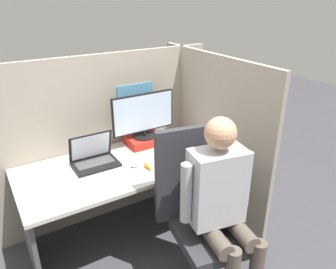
% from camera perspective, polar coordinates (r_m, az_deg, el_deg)
% --- Properties ---
extents(ground_plane, '(12.00, 12.00, 0.00)m').
position_cam_1_polar(ground_plane, '(2.72, -3.53, -21.54)').
color(ground_plane, '#3D3D42').
extents(cubicle_panel_back, '(2.07, 0.05, 1.48)m').
position_cam_1_polar(cubicle_panel_back, '(2.89, -11.25, -1.00)').
color(cubicle_panel_back, gray).
rests_on(cubicle_panel_back, ground).
extents(cubicle_panel_right, '(0.04, 1.41, 1.48)m').
position_cam_1_polar(cubicle_panel_right, '(2.88, 7.48, -0.91)').
color(cubicle_panel_right, gray).
rests_on(cubicle_panel_right, ground).
extents(desk, '(1.57, 0.76, 0.70)m').
position_cam_1_polar(desk, '(2.65, -7.76, -8.15)').
color(desk, beige).
rests_on(desk, ground).
extents(paper_box, '(0.30, 0.24, 0.07)m').
position_cam_1_polar(paper_box, '(2.86, -4.14, -0.98)').
color(paper_box, red).
rests_on(paper_box, desk).
extents(monitor, '(0.56, 0.20, 0.38)m').
position_cam_1_polar(monitor, '(2.77, -4.31, 3.40)').
color(monitor, black).
rests_on(monitor, paper_box).
extents(laptop, '(0.34, 0.24, 0.25)m').
position_cam_1_polar(laptop, '(2.58, -12.73, -4.14)').
color(laptop, black).
rests_on(laptop, desk).
extents(mouse, '(0.07, 0.05, 0.04)m').
position_cam_1_polar(mouse, '(2.51, -5.80, -5.26)').
color(mouse, silver).
rests_on(mouse, desk).
extents(stapler, '(0.04, 0.14, 0.05)m').
position_cam_1_polar(stapler, '(2.95, 3.85, -0.37)').
color(stapler, '#2D2D33').
rests_on(stapler, desk).
extents(carrot_toy, '(0.04, 0.12, 0.04)m').
position_cam_1_polar(carrot_toy, '(2.46, -3.29, -5.78)').
color(carrot_toy, orange).
rests_on(carrot_toy, desk).
extents(office_chair, '(0.55, 0.60, 1.14)m').
position_cam_1_polar(office_chair, '(2.27, 5.75, -13.32)').
color(office_chair, '#2D2D33').
rests_on(office_chair, ground).
extents(person, '(0.47, 0.45, 1.29)m').
position_cam_1_polar(person, '(2.08, 9.49, -11.42)').
color(person, brown).
rests_on(person, ground).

